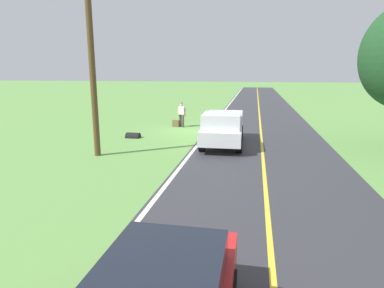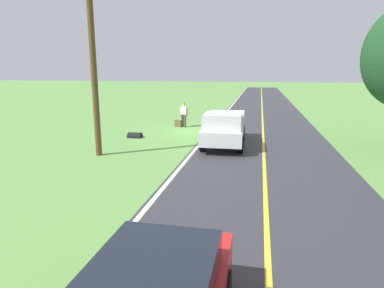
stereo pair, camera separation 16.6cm
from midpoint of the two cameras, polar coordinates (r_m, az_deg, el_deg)
The scene contains 9 objects.
ground_plane at distance 21.69m, azimuth 0.47°, elevation 2.33°, with size 200.00×200.00×0.00m, color #609347.
road_surface at distance 21.30m, azimuth 12.47°, elevation 1.84°, with size 7.12×120.00×0.00m, color #333338.
lane_edge_line at distance 21.50m, azimuth 3.43°, elevation 2.23°, with size 0.16×117.60×0.00m, color silver.
lane_centre_line at distance 21.30m, azimuth 12.47°, elevation 1.85°, with size 0.14×117.60×0.00m, color gold.
hitchhiker_walking at distance 23.11m, azimuth -1.21°, elevation 5.42°, with size 0.62×0.51×1.75m.
suitcase_carried at distance 23.24m, azimuth -2.26°, elevation 3.61°, with size 0.20×0.46×0.48m, color brown.
pickup_truck_passing at distance 17.26m, azimuth 5.88°, elevation 2.85°, with size 2.21×5.45×1.82m.
utility_pole_roadside at distance 15.54m, azimuth -16.39°, elevation 11.75°, with size 0.28×0.28×7.54m, color brown.
drainage_culvert at distance 19.77m, azimuth -9.65°, elevation 1.13°, with size 0.60×0.60×0.80m, color black.
Camera 2 is at (-4.19, 20.93, 3.87)m, focal length 30.66 mm.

